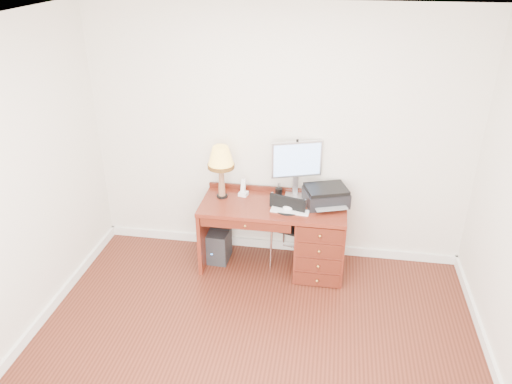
% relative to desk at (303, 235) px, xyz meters
% --- Properties ---
extents(ground, '(4.00, 4.00, 0.00)m').
position_rel_desk_xyz_m(ground, '(-0.32, -1.40, -0.41)').
color(ground, '#3E170E').
rests_on(ground, ground).
extents(room_shell, '(4.00, 4.00, 4.00)m').
position_rel_desk_xyz_m(room_shell, '(-0.32, -0.77, -0.36)').
color(room_shell, silver).
rests_on(room_shell, ground).
extents(desk, '(1.50, 0.67, 0.75)m').
position_rel_desk_xyz_m(desk, '(0.00, 0.00, 0.00)').
color(desk, maroon).
rests_on(desk, ground).
extents(monitor, '(0.52, 0.26, 0.61)m').
position_rel_desk_xyz_m(monitor, '(-0.11, 0.23, 0.72)').
color(monitor, silver).
rests_on(monitor, desk).
extents(keyboard, '(0.39, 0.15, 0.01)m').
position_rel_desk_xyz_m(keyboard, '(-0.14, -0.13, 0.34)').
color(keyboard, white).
rests_on(keyboard, desk).
extents(mouse_pad, '(0.24, 0.24, 0.05)m').
position_rel_desk_xyz_m(mouse_pad, '(-0.16, -0.11, 0.35)').
color(mouse_pad, black).
rests_on(mouse_pad, desk).
extents(printer, '(0.51, 0.45, 0.19)m').
position_rel_desk_xyz_m(printer, '(0.21, 0.10, 0.43)').
color(printer, black).
rests_on(printer, desk).
extents(leg_lamp, '(0.28, 0.28, 0.57)m').
position_rel_desk_xyz_m(leg_lamp, '(-0.88, 0.08, 0.75)').
color(leg_lamp, black).
rests_on(leg_lamp, desk).
extents(phone, '(0.11, 0.11, 0.19)m').
position_rel_desk_xyz_m(phone, '(-0.66, 0.15, 0.39)').
color(phone, white).
rests_on(phone, desk).
extents(pen_cup, '(0.08, 0.08, 0.09)m').
position_rel_desk_xyz_m(pen_cup, '(-0.29, 0.19, 0.38)').
color(pen_cup, black).
rests_on(pen_cup, desk).
extents(chair, '(0.52, 0.53, 0.90)m').
position_rel_desk_xyz_m(chair, '(-0.12, 0.03, 0.13)').
color(chair, black).
rests_on(chair, ground).
extents(equipment_box, '(0.32, 0.32, 0.35)m').
position_rel_desk_xyz_m(equipment_box, '(-0.96, 0.02, -0.24)').
color(equipment_box, black).
rests_on(equipment_box, ground).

